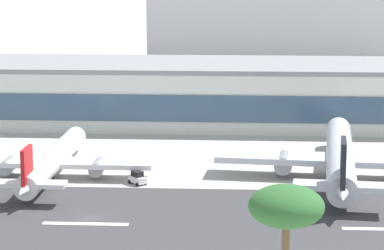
% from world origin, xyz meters
% --- Properties ---
extents(ground_plane, '(1400.00, 1400.00, 0.00)m').
position_xyz_m(ground_plane, '(0.00, 0.00, 0.00)').
color(ground_plane, '#B2AFA8').
extents(runway_strip, '(800.00, 37.79, 0.08)m').
position_xyz_m(runway_strip, '(0.00, -2.24, 0.04)').
color(runway_strip, '#38383A').
rests_on(runway_strip, ground_plane).
extents(runway_centreline_dash_4, '(12.00, 1.20, 0.01)m').
position_xyz_m(runway_centreline_dash_4, '(-0.15, -2.24, 0.09)').
color(runway_centreline_dash_4, white).
rests_on(runway_centreline_dash_4, runway_strip).
extents(terminal_building, '(159.45, 27.73, 13.30)m').
position_xyz_m(terminal_building, '(11.11, 71.44, 6.65)').
color(terminal_building, silver).
rests_on(terminal_building, ground_plane).
extents(airliner_red_tail_gate_0, '(33.80, 42.12, 8.79)m').
position_xyz_m(airliner_red_tail_gate_0, '(-10.11, 21.93, 2.80)').
color(airliner_red_tail_gate_0, white).
rests_on(airliner_red_tail_gate_0, ground_plane).
extents(airliner_black_tail_gate_1, '(41.86, 51.76, 10.81)m').
position_xyz_m(airliner_black_tail_gate_1, '(37.62, 23.99, 3.45)').
color(airliner_black_tail_gate_1, silver).
rests_on(airliner_black_tail_gate_1, ground_plane).
extents(service_baggage_tug_2, '(3.31, 3.46, 2.20)m').
position_xyz_m(service_baggage_tug_2, '(4.51, 19.14, 1.05)').
color(service_baggage_tug_2, white).
rests_on(service_baggage_tug_2, ground_plane).
extents(palm_tree_2, '(6.93, 6.93, 16.42)m').
position_xyz_m(palm_tree_2, '(25.39, -40.47, 14.23)').
color(palm_tree_2, brown).
rests_on(palm_tree_2, ground_plane).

